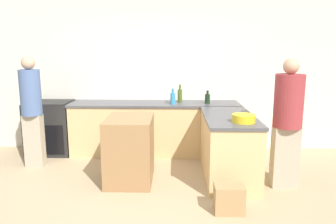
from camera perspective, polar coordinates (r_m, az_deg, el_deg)
ground_plane at (r=4.12m, az=-3.77°, el=-15.05°), size 14.00×14.00×0.00m
wall_back at (r=5.90m, az=-2.10°, el=6.55°), size 8.00×0.06×2.70m
counter_back at (r=5.69m, az=-2.24°, el=-2.82°), size 2.88×0.68×0.90m
counter_peninsula at (r=4.72m, az=10.40°, el=-5.90°), size 0.69×1.49×0.90m
range_oven at (r=6.08m, az=-19.67°, el=-2.53°), size 0.76×0.65×0.91m
island_table at (r=4.56m, az=-6.66°, el=-6.49°), size 0.62×0.83×0.89m
mixing_bowl at (r=4.22m, az=13.04°, el=-1.08°), size 0.29×0.29×0.10m
wine_bottle_dark at (r=5.55m, az=6.88°, el=2.38°), size 0.09×0.09×0.22m
vinegar_bottle_clear at (r=5.56m, az=0.84°, el=2.53°), size 0.09×0.09×0.23m
olive_oil_bottle at (r=5.64m, az=2.08°, el=2.93°), size 0.08×0.08×0.30m
dish_soap_bottle at (r=5.43m, az=0.85°, el=2.45°), size 0.08×0.08×0.26m
person_by_range at (r=5.37m, az=-22.66°, el=0.76°), size 0.31×0.31×1.70m
person_at_peninsula at (r=4.48m, az=20.08°, el=-1.22°), size 0.37×0.37×1.69m
paper_bag at (r=3.84m, az=10.58°, el=-14.65°), size 0.33×0.23×0.32m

